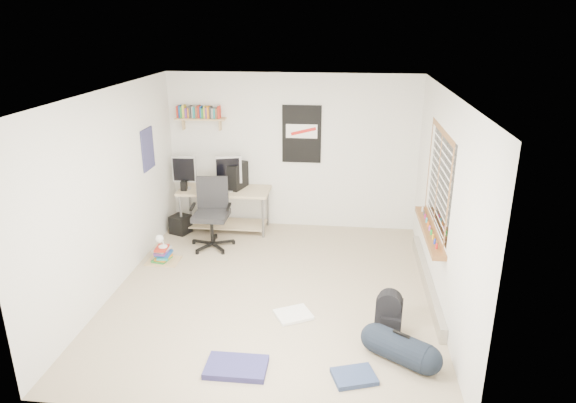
# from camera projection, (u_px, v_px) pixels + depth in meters

# --- Properties ---
(floor) EXTENTS (4.00, 4.50, 0.01)m
(floor) POSITION_uv_depth(u_px,v_px,m) (273.00, 290.00, 6.55)
(floor) COLOR gray
(floor) RESTS_ON ground
(ceiling) EXTENTS (4.00, 4.50, 0.01)m
(ceiling) POSITION_uv_depth(u_px,v_px,m) (271.00, 92.00, 5.71)
(ceiling) COLOR white
(ceiling) RESTS_ON ground
(back_wall) EXTENTS (4.00, 0.01, 2.50)m
(back_wall) POSITION_uv_depth(u_px,v_px,m) (292.00, 152.00, 8.24)
(back_wall) COLOR silver
(back_wall) RESTS_ON ground
(left_wall) EXTENTS (0.01, 4.50, 2.50)m
(left_wall) POSITION_uv_depth(u_px,v_px,m) (112.00, 192.00, 6.35)
(left_wall) COLOR silver
(left_wall) RESTS_ON ground
(right_wall) EXTENTS (0.01, 4.50, 2.50)m
(right_wall) POSITION_uv_depth(u_px,v_px,m) (444.00, 204.00, 5.92)
(right_wall) COLOR silver
(right_wall) RESTS_ON ground
(desk) EXTENTS (1.57, 1.09, 0.66)m
(desk) POSITION_uv_depth(u_px,v_px,m) (225.00, 209.00, 8.33)
(desk) COLOR #C5B688
(desk) RESTS_ON floor
(monitor_left) EXTENTS (0.38, 0.10, 0.42)m
(monitor_left) POSITION_uv_depth(u_px,v_px,m) (185.00, 179.00, 8.17)
(monitor_left) COLOR #B3B4B9
(monitor_left) RESTS_ON desk
(monitor_right) EXTENTS (0.41, 0.22, 0.44)m
(monitor_right) POSITION_uv_depth(u_px,v_px,m) (229.00, 179.00, 8.09)
(monitor_right) COLOR #A6A7AB
(monitor_right) RESTS_ON desk
(pc_tower) EXTENTS (0.31, 0.46, 0.45)m
(pc_tower) POSITION_uv_depth(u_px,v_px,m) (237.00, 177.00, 8.22)
(pc_tower) COLOR black
(pc_tower) RESTS_ON desk
(keyboard) EXTENTS (0.44, 0.29, 0.02)m
(keyboard) POSITION_uv_depth(u_px,v_px,m) (216.00, 196.00, 7.99)
(keyboard) COLOR black
(keyboard) RESTS_ON desk
(speaker_left) EXTENTS (0.10, 0.10, 0.19)m
(speaker_left) POSITION_uv_depth(u_px,v_px,m) (184.00, 187.00, 8.14)
(speaker_left) COLOR black
(speaker_left) RESTS_ON desk
(speaker_right) EXTENTS (0.10, 0.10, 0.17)m
(speaker_right) POSITION_uv_depth(u_px,v_px,m) (235.00, 187.00, 8.16)
(speaker_right) COLOR black
(speaker_right) RESTS_ON desk
(office_chair) EXTENTS (0.76, 0.76, 1.06)m
(office_chair) POSITION_uv_depth(u_px,v_px,m) (211.00, 217.00, 7.64)
(office_chair) COLOR black
(office_chair) RESTS_ON floor
(wall_shelf) EXTENTS (0.80, 0.22, 0.24)m
(wall_shelf) POSITION_uv_depth(u_px,v_px,m) (201.00, 119.00, 8.11)
(wall_shelf) COLOR tan
(wall_shelf) RESTS_ON back_wall
(poster_back_wall) EXTENTS (0.62, 0.03, 0.92)m
(poster_back_wall) POSITION_uv_depth(u_px,v_px,m) (302.00, 134.00, 8.10)
(poster_back_wall) COLOR black
(poster_back_wall) RESTS_ON back_wall
(poster_left_wall) EXTENTS (0.02, 0.42, 0.60)m
(poster_left_wall) POSITION_uv_depth(u_px,v_px,m) (148.00, 149.00, 7.38)
(poster_left_wall) COLOR navy
(poster_left_wall) RESTS_ON left_wall
(window) EXTENTS (0.10, 1.50, 1.26)m
(window) POSITION_uv_depth(u_px,v_px,m) (437.00, 180.00, 6.14)
(window) COLOR brown
(window) RESTS_ON right_wall
(baseboard_heater) EXTENTS (0.08, 2.50, 0.18)m
(baseboard_heater) POSITION_uv_depth(u_px,v_px,m) (427.00, 281.00, 6.59)
(baseboard_heater) COLOR #B7B2A8
(baseboard_heater) RESTS_ON floor
(backpack) EXTENTS (0.32, 0.27, 0.38)m
(backpack) POSITION_uv_depth(u_px,v_px,m) (389.00, 315.00, 5.63)
(backpack) COLOR black
(backpack) RESTS_ON floor
(duffel_bag) EXTENTS (0.42, 0.42, 0.59)m
(duffel_bag) POSITION_uv_depth(u_px,v_px,m) (400.00, 349.00, 5.15)
(duffel_bag) COLOR black
(duffel_bag) RESTS_ON floor
(tshirt) EXTENTS (0.51, 0.48, 0.04)m
(tshirt) POSITION_uv_depth(u_px,v_px,m) (293.00, 315.00, 5.97)
(tshirt) COLOR silver
(tshirt) RESTS_ON floor
(jeans_a) EXTENTS (0.60, 0.39, 0.07)m
(jeans_a) POSITION_uv_depth(u_px,v_px,m) (236.00, 367.00, 5.05)
(jeans_a) COLOR navy
(jeans_a) RESTS_ON floor
(jeans_b) EXTENTS (0.48, 0.41, 0.05)m
(jeans_b) POSITION_uv_depth(u_px,v_px,m) (354.00, 376.00, 4.93)
(jeans_b) COLOR navy
(jeans_b) RESTS_ON floor
(book_stack) EXTENTS (0.52, 0.46, 0.31)m
(book_stack) POSITION_uv_depth(u_px,v_px,m) (163.00, 252.00, 7.28)
(book_stack) COLOR brown
(book_stack) RESTS_ON floor
(desk_lamp) EXTENTS (0.17, 0.23, 0.20)m
(desk_lamp) POSITION_uv_depth(u_px,v_px,m) (162.00, 238.00, 7.18)
(desk_lamp) COLOR white
(desk_lamp) RESTS_ON book_stack
(subwoofer) EXTENTS (0.35, 0.35, 0.31)m
(subwoofer) POSITION_uv_depth(u_px,v_px,m) (181.00, 225.00, 8.27)
(subwoofer) COLOR black
(subwoofer) RESTS_ON floor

